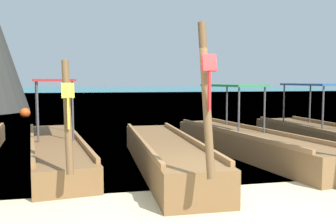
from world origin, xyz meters
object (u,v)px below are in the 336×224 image
(longtail_boat_orange_ribbon, at_px, (248,142))
(longtail_boat_red_ribbon, at_px, (165,154))
(longtail_boat_blue_ribbon, at_px, (333,139))
(mooring_buoy_near, at_px, (25,113))
(longtail_boat_yellow_ribbon, at_px, (56,147))

(longtail_boat_orange_ribbon, bearing_deg, longtail_boat_red_ribbon, -158.36)
(longtail_boat_blue_ribbon, bearing_deg, mooring_buoy_near, 130.15)
(longtail_boat_orange_ribbon, height_order, longtail_boat_blue_ribbon, longtail_boat_blue_ribbon)
(longtail_boat_orange_ribbon, bearing_deg, longtail_boat_yellow_ribbon, 174.11)
(longtail_boat_yellow_ribbon, distance_m, mooring_buoy_near, 11.80)
(longtail_boat_orange_ribbon, height_order, mooring_buoy_near, longtail_boat_orange_ribbon)
(longtail_boat_blue_ribbon, height_order, mooring_buoy_near, longtail_boat_blue_ribbon)
(longtail_boat_red_ribbon, bearing_deg, mooring_buoy_near, 110.92)
(longtail_boat_orange_ribbon, xyz_separation_m, mooring_buoy_near, (-7.47, 12.06, -0.09))
(mooring_buoy_near, bearing_deg, longtail_boat_red_ribbon, -69.08)
(longtail_boat_yellow_ribbon, xyz_separation_m, longtail_boat_orange_ribbon, (5.01, -0.52, 0.04))
(longtail_boat_red_ribbon, height_order, longtail_boat_orange_ribbon, longtail_boat_red_ribbon)
(longtail_boat_blue_ribbon, relative_size, mooring_buoy_near, 14.09)
(longtail_boat_yellow_ribbon, bearing_deg, longtail_boat_blue_ribbon, -3.39)
(longtail_boat_yellow_ribbon, xyz_separation_m, longtail_boat_red_ribbon, (2.53, -1.50, 0.01))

